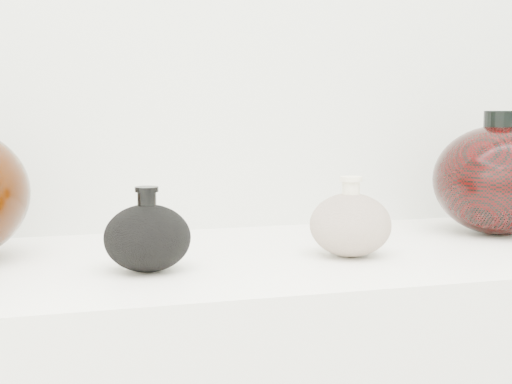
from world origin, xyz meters
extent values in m
cube|color=silver|center=(0.00, 1.21, 1.30)|extent=(3.00, 0.02, 2.60)
cube|color=white|center=(0.00, 0.95, 0.89)|extent=(1.20, 0.50, 0.03)
ellipsoid|color=black|center=(-0.13, 0.88, 0.95)|extent=(0.15, 0.15, 0.09)
cylinder|color=black|center=(-0.13, 0.88, 1.00)|extent=(0.03, 0.03, 0.03)
cylinder|color=black|center=(-0.13, 0.88, 1.01)|extent=(0.04, 0.04, 0.01)
ellipsoid|color=#C4AC96|center=(0.18, 0.90, 0.95)|extent=(0.15, 0.15, 0.09)
cylinder|color=beige|center=(0.18, 0.90, 1.00)|extent=(0.03, 0.03, 0.03)
cylinder|color=beige|center=(0.18, 0.90, 1.02)|extent=(0.04, 0.04, 0.01)
ellipsoid|color=black|center=(0.51, 1.00, 1.00)|extent=(0.26, 0.26, 0.19)
cylinder|color=black|center=(0.51, 1.00, 1.10)|extent=(0.07, 0.07, 0.04)
camera|label=1|loc=(-0.25, -0.07, 1.12)|focal=50.00mm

